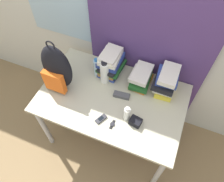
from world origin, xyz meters
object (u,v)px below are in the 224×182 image
(book_stack_center, at_px, (141,77))
(sports_bottle, at_px, (105,72))
(water_bottle, at_px, (97,68))
(sunscreen_bottle, at_px, (127,114))
(cell_phone, at_px, (101,119))
(book_stack_right, at_px, (166,81))
(camera_pouch, at_px, (136,122))
(wristwatch, at_px, (112,124))
(sunglasses_case, at_px, (122,95))
(book_stack_left, at_px, (111,63))
(backpack, at_px, (57,69))

(book_stack_center, height_order, sports_bottle, sports_bottle)
(water_bottle, relative_size, sunscreen_bottle, 1.36)
(water_bottle, relative_size, cell_phone, 1.97)
(sports_bottle, relative_size, cell_phone, 2.32)
(book_stack_right, xyz_separation_m, cell_phone, (-0.41, -0.52, -0.12))
(sunscreen_bottle, xyz_separation_m, camera_pouch, (0.09, -0.02, -0.05))
(water_bottle, relative_size, wristwatch, 2.56)
(sunscreen_bottle, height_order, wristwatch, sunscreen_bottle)
(sunscreen_bottle, bearing_deg, book_stack_right, 62.57)
(sports_bottle, bearing_deg, book_stack_right, 11.89)
(book_stack_right, height_order, sports_bottle, sports_bottle)
(book_stack_right, xyz_separation_m, sports_bottle, (-0.55, -0.12, -0.00))
(book_stack_right, relative_size, camera_pouch, 2.51)
(sunglasses_case, xyz_separation_m, wristwatch, (0.03, -0.30, -0.01))
(book_stack_left, height_order, book_stack_center, book_stack_left)
(book_stack_left, xyz_separation_m, sunscreen_bottle, (0.33, -0.43, -0.05))
(backpack, distance_m, water_bottle, 0.38)
(sports_bottle, xyz_separation_m, camera_pouch, (0.42, -0.32, -0.10))
(book_stack_center, distance_m, sunglasses_case, 0.26)
(book_stack_left, distance_m, cell_phone, 0.55)
(backpack, height_order, wristwatch, backpack)
(camera_pouch, bearing_deg, backpack, 171.70)
(sports_bottle, relative_size, sunscreen_bottle, 1.60)
(backpack, xyz_separation_m, book_stack_center, (0.68, 0.32, -0.16))
(book_stack_right, relative_size, water_bottle, 1.23)
(backpack, xyz_separation_m, sunglasses_case, (0.57, 0.10, -0.22))
(book_stack_center, bearing_deg, water_bottle, -169.91)
(sports_bottle, distance_m, wristwatch, 0.49)
(water_bottle, bearing_deg, sunscreen_bottle, -38.42)
(water_bottle, distance_m, sports_bottle, 0.11)
(sunglasses_case, relative_size, camera_pouch, 1.42)
(sunglasses_case, height_order, wristwatch, sunglasses_case)
(cell_phone, bearing_deg, water_bottle, 118.47)
(book_stack_left, height_order, sunscreen_bottle, book_stack_left)
(backpack, xyz_separation_m, cell_phone, (0.50, -0.19, -0.23))
(book_stack_left, xyz_separation_m, camera_pouch, (0.41, -0.45, -0.10))
(book_stack_right, bearing_deg, water_bottle, -173.21)
(sunscreen_bottle, bearing_deg, water_bottle, 141.58)
(book_stack_left, distance_m, book_stack_right, 0.54)
(book_stack_right, height_order, sunglasses_case, book_stack_right)
(book_stack_center, bearing_deg, wristwatch, -98.32)
(book_stack_right, bearing_deg, sports_bottle, -168.11)
(book_stack_center, xyz_separation_m, camera_pouch, (0.10, -0.44, -0.05))
(wristwatch, bearing_deg, sports_bottle, 121.07)
(book_stack_right, bearing_deg, sunscreen_bottle, -117.43)
(cell_phone, bearing_deg, sunglasses_case, 75.66)
(book_stack_left, bearing_deg, sunglasses_case, -48.69)
(sunscreen_bottle, relative_size, camera_pouch, 1.51)
(backpack, height_order, cell_phone, backpack)
(book_stack_right, bearing_deg, cell_phone, -128.60)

